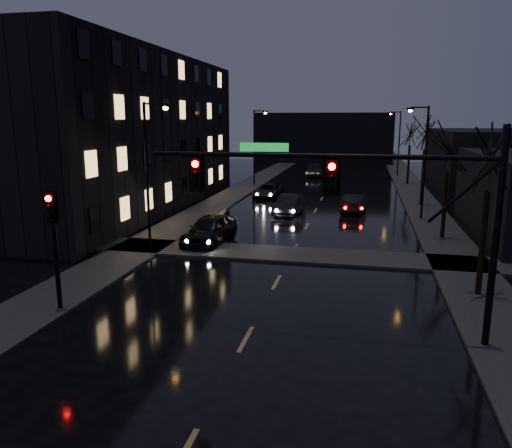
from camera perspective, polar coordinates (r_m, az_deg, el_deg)
The scene contains 21 objects.
sidewalk_left at distance 44.22m, azimuth -3.87°, elevation 2.74°, with size 3.00×140.00×0.12m, color #2D2D2B.
sidewalk_right at distance 42.83m, azimuth 18.58°, elevation 1.83°, with size 3.00×140.00×0.12m, color #2D2D2B.
sidewalk_cross at distance 26.66m, azimuth 4.02°, elevation -3.48°, with size 40.00×3.00×0.12m, color #2D2D2B.
apartment_block at distance 42.05m, azimuth -16.63°, elevation 9.93°, with size 12.00×30.00×12.00m, color black.
commercial_right_far at distance 56.72m, azimuth 25.98°, elevation 6.60°, with size 12.00×18.00×6.00m, color black.
far_block at distance 85.25m, azimuth 7.81°, elevation 9.78°, with size 22.00×10.00×8.00m, color black.
signal_mast at distance 16.11m, azimuth 13.05°, elevation 3.48°, with size 11.11×0.41×7.00m.
signal_pole_left at distance 19.84m, azimuth -22.11°, elevation -0.99°, with size 0.35×0.41×4.53m.
tree_near at distance 21.52m, azimuth 25.40°, elevation 8.33°, with size 3.52×3.52×8.08m.
tree_mid_a at distance 31.35m, azimuth 21.26°, elevation 8.76°, with size 3.30×3.30×7.58m.
tree_mid_b at distance 43.22m, azimuth 18.89°, elevation 10.64°, with size 3.74×3.74×8.59m.
tree_far at distance 57.16m, azimuth 17.27°, elevation 10.38°, with size 3.43×3.43×7.88m.
streetlight_l_near at distance 27.42m, azimuth -11.98°, elevation 6.74°, with size 1.53×0.28×8.00m.
streetlight_l_far at distance 53.18m, azimuth 0.02°, elevation 9.44°, with size 1.53×0.28×8.00m.
streetlight_r_mid at distance 37.24m, azimuth 18.47°, elevation 7.72°, with size 1.53×0.28×8.00m.
streetlight_r_far at distance 65.11m, azimuth 15.88°, elevation 9.46°, with size 1.53×0.28×8.00m.
oncoming_car_a at distance 29.07m, azimuth -5.30°, elevation -0.61°, with size 1.99×4.94×1.68m, color black.
oncoming_car_b at distance 37.93m, azimuth 3.83°, elevation 2.22°, with size 1.56×4.47×1.47m, color black.
oncoming_car_c at distance 45.58m, azimuth 1.43°, elevation 3.80°, with size 2.18×4.74×1.32m, color black.
oncoming_car_d at distance 63.18m, azimuth 6.70°, elevation 6.13°, with size 2.18×5.37×1.56m, color black.
lead_car at distance 39.42m, azimuth 11.15°, elevation 2.36°, with size 1.51×4.33×1.43m, color black.
Camera 1 is at (3.56, -6.94, 7.17)m, focal length 35.00 mm.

